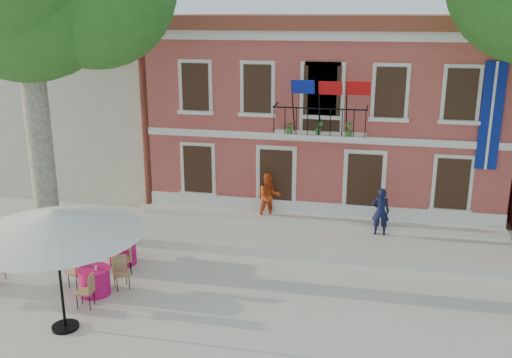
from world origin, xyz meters
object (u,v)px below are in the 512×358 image
(patio_umbrella, at_px, (54,222))
(cafe_table_1, at_px, (95,280))
(pedestrian_orange, at_px, (269,197))
(cafe_table_3, at_px, (123,251))
(pedestrian_navy, at_px, (381,212))

(patio_umbrella, height_order, cafe_table_1, patio_umbrella)
(patio_umbrella, height_order, pedestrian_orange, patio_umbrella)
(cafe_table_3, bearing_deg, patio_umbrella, -86.87)
(patio_umbrella, bearing_deg, cafe_table_3, 93.13)
(pedestrian_navy, bearing_deg, patio_umbrella, 41.38)
(patio_umbrella, distance_m, cafe_table_3, 4.57)
(patio_umbrella, bearing_deg, pedestrian_navy, 43.52)
(pedestrian_navy, relative_size, cafe_table_3, 0.87)
(pedestrian_orange, xyz_separation_m, cafe_table_3, (-3.92, -4.04, -0.76))
(cafe_table_1, height_order, cafe_table_3, same)
(cafe_table_3, bearing_deg, pedestrian_navy, 23.35)
(pedestrian_orange, bearing_deg, pedestrian_navy, -32.56)
(patio_umbrella, distance_m, cafe_table_1, 3.03)
(pedestrian_navy, bearing_deg, cafe_table_3, 21.21)
(pedestrian_navy, bearing_deg, pedestrian_orange, -11.35)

